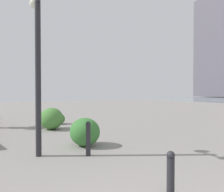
# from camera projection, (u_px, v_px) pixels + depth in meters

# --- Properties ---
(building_highrise) EXTENTS (11.85, 13.35, 30.44)m
(building_highrise) POSITION_uv_depth(u_px,v_px,m) (224.00, 48.00, 68.23)
(building_highrise) COLOR #5B5660
(building_highrise) RESTS_ON ground
(lamppost) EXTENTS (0.98, 0.28, 4.05)m
(lamppost) POSITION_uv_depth(u_px,v_px,m) (38.00, 48.00, 5.38)
(lamppost) COLOR #232328
(lamppost) RESTS_ON ground
(bollard_near) EXTENTS (0.13, 0.13, 0.71)m
(bollard_near) POSITION_uv_depth(u_px,v_px,m) (171.00, 173.00, 3.34)
(bollard_near) COLOR #232328
(bollard_near) RESTS_ON ground
(bollard_mid) EXTENTS (0.13, 0.13, 0.87)m
(bollard_mid) POSITION_uv_depth(u_px,v_px,m) (88.00, 138.00, 5.47)
(bollard_mid) COLOR #232328
(bollard_mid) RESTS_ON ground
(shrub_low) EXTENTS (1.09, 0.98, 0.92)m
(shrub_low) POSITION_uv_depth(u_px,v_px,m) (51.00, 119.00, 9.25)
(shrub_low) COLOR #477F38
(shrub_low) RESTS_ON ground
(shrub_round) EXTENTS (0.98, 0.88, 0.83)m
(shrub_round) POSITION_uv_depth(u_px,v_px,m) (85.00, 132.00, 6.46)
(shrub_round) COLOR #387533
(shrub_round) RESTS_ON ground
(shrub_wide) EXTENTS (0.61, 0.55, 0.52)m
(shrub_wide) POSITION_uv_depth(u_px,v_px,m) (59.00, 119.00, 10.77)
(shrub_wide) COLOR #387533
(shrub_wide) RESTS_ON ground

